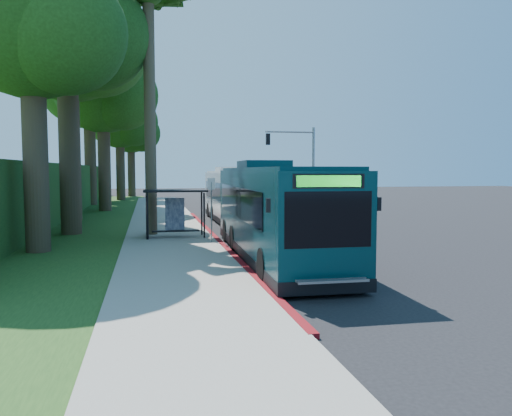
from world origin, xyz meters
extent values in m
plane|color=black|center=(0.00, 0.00, 0.00)|extent=(140.00, 140.00, 0.00)
cube|color=gray|center=(-7.30, 0.00, 0.06)|extent=(4.50, 70.00, 0.12)
cube|color=maroon|center=(-5.00, -4.00, 0.07)|extent=(0.25, 30.00, 0.13)
cube|color=#234719|center=(-13.00, 5.00, 0.03)|extent=(8.00, 70.00, 0.06)
cube|color=black|center=(-7.00, -3.00, 2.50)|extent=(3.20, 1.50, 0.10)
cube|color=black|center=(-8.45, -3.00, 1.20)|extent=(0.06, 1.30, 2.20)
cube|color=navy|center=(-7.00, -2.30, 1.25)|extent=(1.00, 0.12, 1.70)
cube|color=black|center=(-7.00, -3.10, 0.45)|extent=(2.40, 0.40, 0.06)
cube|color=black|center=(-8.40, -2.40, 1.20)|extent=(0.08, 0.08, 2.40)
cube|color=black|center=(-5.60, -2.40, 1.20)|extent=(0.08, 0.08, 2.40)
cube|color=black|center=(-8.40, -3.60, 1.20)|extent=(0.08, 0.08, 2.40)
cube|color=black|center=(-5.60, -3.60, 1.20)|extent=(0.08, 0.08, 2.40)
cylinder|color=gray|center=(-5.40, -5.00, 1.50)|extent=(0.06, 0.06, 3.00)
cube|color=white|center=(-5.40, -5.00, 2.90)|extent=(0.35, 0.04, 0.55)
cylinder|color=gray|center=(4.80, 10.00, 3.50)|extent=(0.20, 0.20, 7.00)
cylinder|color=gray|center=(2.80, 10.00, 6.60)|extent=(4.00, 0.14, 0.14)
cube|color=black|center=(1.00, 10.00, 6.00)|extent=(0.30, 0.30, 0.90)
cube|color=black|center=(4.55, 10.00, 2.60)|extent=(0.25, 0.25, 0.35)
cylinder|color=#4C3F2D|center=(-8.20, -1.50, 6.50)|extent=(0.60, 0.60, 13.00)
cylinder|color=#382B1E|center=(-12.50, 0.00, 5.25)|extent=(1.10, 1.10, 10.50)
sphere|color=#1C3C10|center=(-12.50, 0.00, 11.70)|extent=(8.00, 8.00, 8.00)
sphere|color=#1C3C10|center=(-10.90, -1.20, 10.50)|extent=(5.60, 5.60, 5.60)
sphere|color=#1C3C10|center=(-13.90, 1.40, 10.80)|extent=(5.20, 5.20, 5.20)
cylinder|color=#382B1E|center=(-13.50, 8.00, 5.95)|extent=(1.18, 1.18, 11.90)
sphere|color=#1C3C10|center=(-13.50, 8.00, 13.26)|extent=(10.00, 10.00, 10.00)
sphere|color=#1C3C10|center=(-11.50, 6.50, 11.90)|extent=(7.00, 7.00, 7.00)
sphere|color=#1C3C10|center=(-15.25, 9.75, 12.24)|extent=(6.50, 6.50, 6.50)
cylinder|color=#382B1E|center=(-12.00, 16.00, 4.90)|extent=(1.06, 1.06, 9.80)
sphere|color=#1C3C10|center=(-12.00, 16.00, 10.92)|extent=(8.40, 8.40, 8.40)
sphere|color=#1C3C10|center=(-10.32, 14.74, 9.80)|extent=(5.88, 5.88, 5.88)
sphere|color=#1C3C10|center=(-13.47, 17.47, 10.08)|extent=(5.46, 5.46, 5.46)
cylinder|color=#382B1E|center=(-14.00, 24.00, 5.60)|extent=(1.14, 1.14, 11.20)
sphere|color=#1C3C10|center=(-14.00, 24.00, 12.48)|extent=(9.60, 9.60, 9.60)
sphere|color=#1C3C10|center=(-12.08, 22.56, 11.20)|extent=(6.72, 6.72, 6.72)
sphere|color=#1C3C10|center=(-15.68, 25.68, 11.52)|extent=(6.24, 6.24, 6.24)
cylinder|color=#382B1E|center=(-11.50, 32.00, 4.55)|extent=(1.02, 1.02, 9.10)
sphere|color=#1C3C10|center=(-11.50, 32.00, 10.14)|extent=(8.00, 8.00, 8.00)
sphere|color=#1C3C10|center=(-9.90, 30.80, 9.10)|extent=(5.60, 5.60, 5.60)
sphere|color=#1C3C10|center=(-12.90, 33.40, 9.36)|extent=(5.20, 5.20, 5.20)
cylinder|color=#382B1E|center=(-10.50, 40.00, 4.20)|extent=(0.98, 0.98, 8.40)
sphere|color=#1C3C10|center=(-10.50, 40.00, 9.36)|extent=(7.00, 7.00, 7.00)
sphere|color=#1C3C10|center=(-9.10, 38.95, 8.40)|extent=(4.90, 4.90, 4.90)
sphere|color=#1C3C10|center=(-11.72, 41.23, 8.64)|extent=(4.55, 4.55, 4.55)
cylinder|color=#382B1E|center=(-13.00, -6.00, 4.55)|extent=(1.02, 1.02, 9.10)
sphere|color=#1C3C10|center=(-13.00, -6.00, 10.14)|extent=(7.20, 7.20, 7.20)
sphere|color=#1C3C10|center=(-11.56, -7.08, 9.10)|extent=(5.04, 5.04, 5.04)
sphere|color=#1C3C10|center=(-14.26, -4.74, 9.36)|extent=(4.68, 4.68, 4.68)
cube|color=silver|center=(-2.60, 4.28, 1.87)|extent=(2.70, 12.63, 3.00)
cube|color=black|center=(-2.60, 4.28, 0.32)|extent=(2.73, 12.69, 0.37)
cube|color=black|center=(-2.60, 4.80, 2.16)|extent=(2.76, 9.85, 1.16)
cube|color=black|center=(-2.61, -1.98, 2.10)|extent=(2.36, 0.13, 1.47)
cube|color=black|center=(-2.59, 10.54, 2.21)|extent=(2.15, 0.13, 1.05)
cube|color=#19E533|center=(-2.61, -2.00, 3.10)|extent=(1.74, 0.11, 0.29)
cube|color=silver|center=(-2.60, 4.28, 3.42)|extent=(2.49, 12.00, 0.13)
cube|color=silver|center=(-2.60, 6.38, 3.60)|extent=(1.88, 2.63, 0.37)
cylinder|color=black|center=(-3.82, 0.24, 0.53)|extent=(0.32, 1.05, 1.05)
cylinder|color=black|center=(-1.39, 0.23, 0.53)|extent=(0.32, 1.05, 1.05)
cylinder|color=black|center=(-3.81, 9.08, 0.53)|extent=(0.32, 1.05, 1.05)
cylinder|color=black|center=(-1.38, 9.07, 0.53)|extent=(0.32, 1.05, 1.05)
cube|color=#092B31|center=(-3.40, -9.34, 1.96)|extent=(3.16, 13.31, 3.15)
cube|color=black|center=(-3.40, -9.34, 0.33)|extent=(3.19, 13.38, 0.39)
cube|color=black|center=(-3.38, -8.79, 2.26)|extent=(3.15, 10.40, 1.21)
cube|color=black|center=(-3.57, -15.91, 2.21)|extent=(2.48, 0.20, 1.55)
cube|color=black|center=(-3.23, -2.78, 2.32)|extent=(2.25, 0.19, 1.10)
cube|color=#19E533|center=(-3.57, -15.92, 3.26)|extent=(1.83, 0.16, 0.31)
cube|color=#092B31|center=(-3.40, -9.34, 3.59)|extent=(2.91, 12.64, 0.13)
cube|color=#092B31|center=(-3.34, -7.13, 3.77)|extent=(2.04, 2.81, 0.39)
cylinder|color=black|center=(-4.78, -13.55, 0.55)|extent=(0.36, 1.11, 1.10)
cylinder|color=black|center=(-2.23, -13.61, 0.55)|extent=(0.36, 1.11, 1.10)
cylinder|color=black|center=(-4.54, -4.28, 0.55)|extent=(0.36, 1.11, 1.10)
cylinder|color=black|center=(-1.99, -4.34, 0.55)|extent=(0.36, 1.11, 1.10)
imported|color=white|center=(1.37, 3.56, 0.72)|extent=(2.97, 5.42, 1.44)
camera|label=1|loc=(-8.35, -28.72, 3.55)|focal=35.00mm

